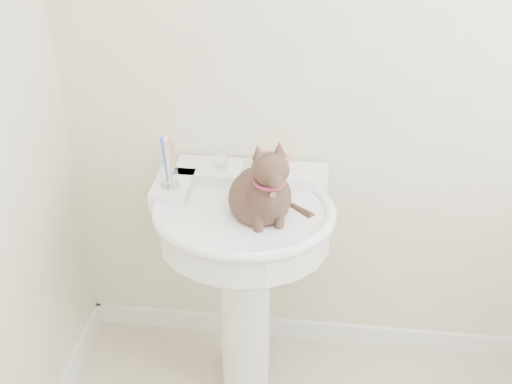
% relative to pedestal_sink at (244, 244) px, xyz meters
% --- Properties ---
extents(wall_back, '(2.20, 0.00, 2.50)m').
position_rel_pedestal_sink_xyz_m(wall_back, '(0.39, 0.29, 0.55)').
color(wall_back, beige).
rests_on(wall_back, ground).
extents(baseboard_back, '(2.20, 0.02, 0.09)m').
position_rel_pedestal_sink_xyz_m(baseboard_back, '(0.39, 0.28, -0.65)').
color(baseboard_back, white).
rests_on(baseboard_back, floor).
extents(pedestal_sink, '(0.64, 0.63, 0.89)m').
position_rel_pedestal_sink_xyz_m(pedestal_sink, '(0.00, 0.00, 0.00)').
color(pedestal_sink, white).
rests_on(pedestal_sink, floor).
extents(faucet, '(0.28, 0.12, 0.14)m').
position_rel_pedestal_sink_xyz_m(faucet, '(0.00, 0.16, 0.23)').
color(faucet, silver).
rests_on(faucet, pedestal_sink).
extents(soap_bar, '(0.10, 0.08, 0.03)m').
position_rel_pedestal_sink_xyz_m(soap_bar, '(0.09, 0.25, 0.20)').
color(soap_bar, '#F74D30').
rests_on(soap_bar, pedestal_sink).
extents(toothbrush_cup, '(0.07, 0.07, 0.19)m').
position_rel_pedestal_sink_xyz_m(toothbrush_cup, '(-0.26, 0.05, 0.24)').
color(toothbrush_cup, silver).
rests_on(toothbrush_cup, pedestal_sink).
extents(cat, '(0.23, 0.29, 0.42)m').
position_rel_pedestal_sink_xyz_m(cat, '(0.07, -0.04, 0.24)').
color(cat, brown).
rests_on(cat, pedestal_sink).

